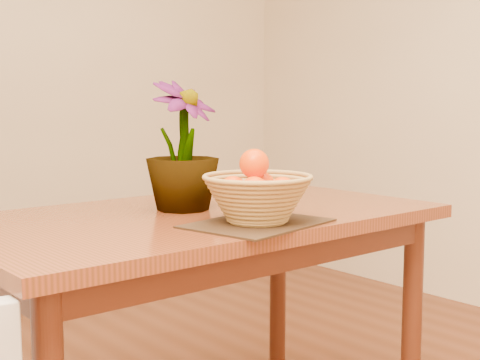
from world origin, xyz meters
TOP-DOWN VIEW (x-y plane):
  - table at (0.00, 0.30)m, footprint 1.40×0.80m
  - placemat at (-0.00, 0.04)m, footprint 0.41×0.33m
  - wicker_basket at (-0.00, 0.04)m, footprint 0.29×0.29m
  - orange_pile at (-0.00, 0.04)m, footprint 0.18×0.17m
  - potted_plant at (-0.02, 0.36)m, footprint 0.27×0.27m

SIDE VIEW (x-z plane):
  - table at x=0.00m, z-range 0.29..1.04m
  - placemat at x=0.00m, z-range 0.75..0.76m
  - wicker_basket at x=0.00m, z-range 0.75..0.87m
  - orange_pile at x=0.00m, z-range 0.78..0.93m
  - potted_plant at x=-0.02m, z-range 0.75..1.14m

